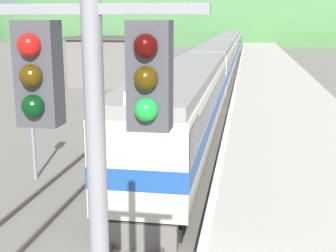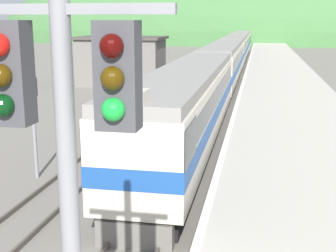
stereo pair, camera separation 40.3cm
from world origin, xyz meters
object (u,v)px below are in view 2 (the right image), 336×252
Objects in this scene: carriage_second at (223,65)px; signal_mast_main at (67,173)px; carriage_fourth at (242,42)px; express_train_lead_car at (188,107)px; signal_post_siding at (32,106)px; carriage_third at (235,50)px.

signal_mast_main is at bearing -87.98° from carriage_second.
carriage_fourth is 2.83× the size of signal_mast_main.
express_train_lead_car reaches higher than signal_post_siding.
signal_post_siding reaches higher than carriage_second.
carriage_fourth is at bearing 90.00° from carriage_second.
carriage_fourth is 68.97m from signal_post_siding.
signal_post_siding is at bearing 118.63° from signal_mast_main.
signal_mast_main reaches higher than carriage_third.
signal_post_siding is (-5.36, -26.18, 0.72)m from carriage_second.
carriage_fourth is (0.00, 21.29, 0.00)m from carriage_third.
carriage_second is 1.00× the size of carriage_fourth.
express_train_lead_car is at bearing -90.00° from carriage_fourth.
signal_mast_main is (1.35, -38.48, 2.52)m from carriage_second.
signal_mast_main is (1.35, -59.77, 2.52)m from carriage_third.
carriage_second is 42.58m from carriage_fourth.
carriage_second is at bearing -90.00° from carriage_third.
carriage_second is at bearing 90.00° from express_train_lead_car.
carriage_fourth is at bearing 90.00° from express_train_lead_car.
express_train_lead_car reaches higher than carriage_third.
signal_mast_main is at bearing -61.37° from signal_post_siding.
signal_mast_main is at bearing -88.70° from carriage_third.
express_train_lead_car is 42.70m from carriage_third.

